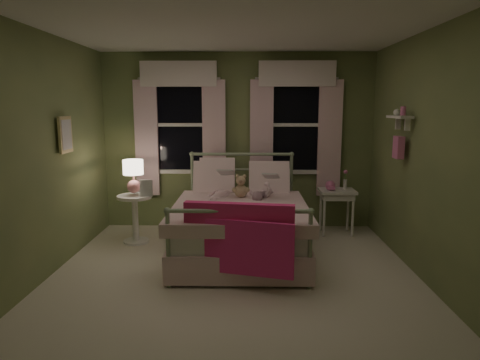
{
  "coord_description": "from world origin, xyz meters",
  "views": [
    {
      "loc": [
        0.15,
        -4.28,
        1.82
      ],
      "look_at": [
        0.06,
        0.46,
        1.0
      ],
      "focal_mm": 32.0,
      "sensor_mm": 36.0,
      "label": 1
    }
  ],
  "objects_px": {
    "child_right": "(262,175)",
    "nightstand_right": "(337,197)",
    "bed": "(240,225)",
    "table_lamp": "(133,173)",
    "teddy_bear": "(241,188)",
    "nightstand_left": "(135,212)",
    "child_left": "(220,174)"
  },
  "relations": [
    {
      "from": "child_right",
      "to": "nightstand_right",
      "type": "height_order",
      "value": "child_right"
    },
    {
      "from": "bed",
      "to": "table_lamp",
      "type": "relative_size",
      "value": 4.57
    },
    {
      "from": "teddy_bear",
      "to": "table_lamp",
      "type": "xyz_separation_m",
      "value": [
        -1.43,
        0.19,
        0.16
      ]
    },
    {
      "from": "nightstand_right",
      "to": "nightstand_left",
      "type": "bearing_deg",
      "value": -171.05
    },
    {
      "from": "child_left",
      "to": "nightstand_left",
      "type": "relative_size",
      "value": 1.16
    },
    {
      "from": "table_lamp",
      "to": "nightstand_right",
      "type": "xyz_separation_m",
      "value": [
        2.79,
        0.44,
        -0.4
      ]
    },
    {
      "from": "child_right",
      "to": "bed",
      "type": "bearing_deg",
      "value": 73.31
    },
    {
      "from": "bed",
      "to": "nightstand_left",
      "type": "distance_m",
      "value": 1.49
    },
    {
      "from": "child_right",
      "to": "table_lamp",
      "type": "bearing_deg",
      "value": 15.68
    },
    {
      "from": "nightstand_right",
      "to": "teddy_bear",
      "type": "bearing_deg",
      "value": -155.23
    },
    {
      "from": "teddy_bear",
      "to": "nightstand_left",
      "type": "relative_size",
      "value": 0.47
    },
    {
      "from": "nightstand_left",
      "to": "teddy_bear",
      "type": "bearing_deg",
      "value": -7.58
    },
    {
      "from": "child_right",
      "to": "nightstand_left",
      "type": "bearing_deg",
      "value": 15.68
    },
    {
      "from": "bed",
      "to": "child_left",
      "type": "xyz_separation_m",
      "value": [
        -0.27,
        0.43,
        0.57
      ]
    },
    {
      "from": "child_left",
      "to": "bed",
      "type": "bearing_deg",
      "value": 136.22
    },
    {
      "from": "table_lamp",
      "to": "bed",
      "type": "bearing_deg",
      "value": -18.1
    },
    {
      "from": "child_right",
      "to": "teddy_bear",
      "type": "relative_size",
      "value": 2.4
    },
    {
      "from": "child_left",
      "to": "table_lamp",
      "type": "bearing_deg",
      "value": 12.27
    },
    {
      "from": "child_left",
      "to": "teddy_bear",
      "type": "height_order",
      "value": "child_left"
    },
    {
      "from": "child_left",
      "to": "child_right",
      "type": "height_order",
      "value": "child_left"
    },
    {
      "from": "nightstand_right",
      "to": "child_left",
      "type": "bearing_deg",
      "value": -164.02
    },
    {
      "from": "nightstand_right",
      "to": "bed",
      "type": "bearing_deg",
      "value": -146.57
    },
    {
      "from": "child_left",
      "to": "nightstand_left",
      "type": "bearing_deg",
      "value": 12.27
    },
    {
      "from": "bed",
      "to": "nightstand_left",
      "type": "relative_size",
      "value": 3.13
    },
    {
      "from": "bed",
      "to": "nightstand_right",
      "type": "height_order",
      "value": "bed"
    },
    {
      "from": "child_right",
      "to": "nightstand_left",
      "type": "distance_m",
      "value": 1.78
    },
    {
      "from": "teddy_bear",
      "to": "table_lamp",
      "type": "height_order",
      "value": "table_lamp"
    },
    {
      "from": "nightstand_left",
      "to": "child_left",
      "type": "bearing_deg",
      "value": -1.56
    },
    {
      "from": "child_left",
      "to": "teddy_bear",
      "type": "distance_m",
      "value": 0.36
    },
    {
      "from": "nightstand_left",
      "to": "table_lamp",
      "type": "bearing_deg",
      "value": -45.0
    },
    {
      "from": "child_right",
      "to": "table_lamp",
      "type": "relative_size",
      "value": 1.64
    },
    {
      "from": "nightstand_left",
      "to": "nightstand_right",
      "type": "bearing_deg",
      "value": 8.95
    }
  ]
}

